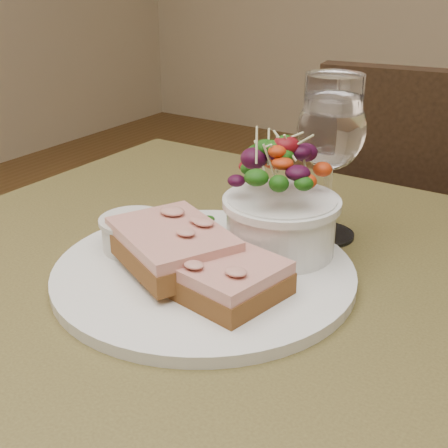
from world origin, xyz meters
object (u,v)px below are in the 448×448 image
Objects in this scene: chair_far at (427,359)px; ramekin at (134,232)px; sandwich_back at (172,245)px; sandwich_front at (217,273)px; wine_glass at (331,134)px; dinner_plate at (204,273)px; salad_bowl at (282,200)px; cafe_table at (218,379)px.

chair_far is 13.17× the size of ramekin.
sandwich_front is at bearing 15.48° from sandwich_back.
wine_glass reaches higher than chair_far.
chair_far is at bearing 105.68° from sandwich_back.
dinner_plate is at bearing 2.96° from ramekin.
wine_glass reaches higher than dinner_plate.
chair_far is 2.92× the size of dinner_plate.
sandwich_front is 0.06m from sandwich_back.
sandwich_back is 0.12m from salad_bowl.
sandwich_back is (-0.06, 0.01, 0.01)m from sandwich_front.
dinner_plate is at bearing -121.10° from salad_bowl.
cafe_table is at bearing 132.31° from sandwich_front.
wine_glass reaches higher than salad_bowl.
cafe_table is 5.07× the size of sandwich_back.
dinner_plate is 4.51× the size of ramekin.
salad_bowl is at bearing 94.03° from sandwich_front.
dinner_plate is at bearing 58.61° from sandwich_back.
chair_far is 0.76m from wine_glass.
ramekin is at bearing -131.49° from wine_glass.
dinner_plate is (-0.03, 0.02, 0.11)m from cafe_table.
ramekin is 0.39× the size of wine_glass.
chair_far reaches higher than sandwich_front.
dinner_plate is 1.76× the size of wine_glass.
cafe_table is at bearing -34.67° from dinner_plate.
chair_far is 7.09× the size of salad_bowl.
salad_bowl is at bearing -98.69° from wine_glass.
dinner_plate is 0.11m from salad_bowl.
dinner_plate is at bearing 145.33° from cafe_table.
salad_bowl is (0.01, 0.10, 0.04)m from sandwich_front.
sandwich_front is (0.00, -0.01, 0.13)m from cafe_table.
sandwich_back is 0.06m from ramekin.
cafe_table is 0.18m from ramekin.
sandwich_back is 0.22m from wine_glass.
chair_far is 0.78m from salad_bowl.
chair_far is 0.84m from sandwich_front.
cafe_table is 11.71× the size of ramekin.
chair_far is at bearing 84.56° from cafe_table.
cafe_table is 0.76m from chair_far.
salad_bowl is at bearing 31.08° from ramekin.
ramekin reaches higher than cafe_table.
dinner_plate reaches higher than cafe_table.
cafe_table is 4.57× the size of wine_glass.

